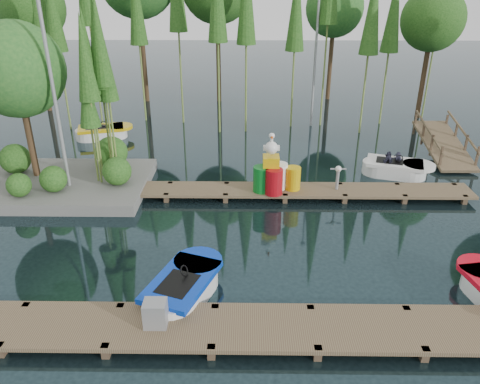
{
  "coord_description": "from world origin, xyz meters",
  "views": [
    {
      "loc": [
        0.68,
        -12.31,
        7.1
      ],
      "look_at": [
        0.5,
        0.5,
        1.1
      ],
      "focal_mm": 35.0,
      "sensor_mm": 36.0,
      "label": 1
    }
  ],
  "objects_px": {
    "boat_blue": "(183,288)",
    "utility_cabinet": "(155,314)",
    "island": "(41,101)",
    "drum_cluster": "(272,174)",
    "boat_yellow_far": "(102,132)",
    "yellow_barrel": "(293,178)"
  },
  "relations": [
    {
      "from": "boat_blue",
      "to": "boat_yellow_far",
      "type": "bearing_deg",
      "value": 134.2
    },
    {
      "from": "boat_blue",
      "to": "utility_cabinet",
      "type": "bearing_deg",
      "value": -86.93
    },
    {
      "from": "boat_yellow_far",
      "to": "utility_cabinet",
      "type": "relative_size",
      "value": 4.87
    },
    {
      "from": "boat_yellow_far",
      "to": "drum_cluster",
      "type": "height_order",
      "value": "drum_cluster"
    },
    {
      "from": "island",
      "to": "boat_blue",
      "type": "relative_size",
      "value": 2.27
    },
    {
      "from": "island",
      "to": "boat_yellow_far",
      "type": "distance_m",
      "value": 6.24
    },
    {
      "from": "boat_blue",
      "to": "yellow_barrel",
      "type": "distance_m",
      "value": 6.48
    },
    {
      "from": "island",
      "to": "boat_blue",
      "type": "distance_m",
      "value": 8.97
    },
    {
      "from": "island",
      "to": "boat_blue",
      "type": "bearing_deg",
      "value": -49.62
    },
    {
      "from": "utility_cabinet",
      "to": "drum_cluster",
      "type": "height_order",
      "value": "drum_cluster"
    },
    {
      "from": "boat_yellow_far",
      "to": "yellow_barrel",
      "type": "distance_m",
      "value": 10.54
    },
    {
      "from": "boat_blue",
      "to": "utility_cabinet",
      "type": "xyz_separation_m",
      "value": [
        -0.41,
        -1.33,
        0.33
      ]
    },
    {
      "from": "yellow_barrel",
      "to": "drum_cluster",
      "type": "bearing_deg",
      "value": -168.28
    },
    {
      "from": "yellow_barrel",
      "to": "utility_cabinet",
      "type": "bearing_deg",
      "value": -116.63
    },
    {
      "from": "boat_yellow_far",
      "to": "utility_cabinet",
      "type": "height_order",
      "value": "boat_yellow_far"
    },
    {
      "from": "island",
      "to": "drum_cluster",
      "type": "distance_m",
      "value": 8.23
    },
    {
      "from": "yellow_barrel",
      "to": "drum_cluster",
      "type": "height_order",
      "value": "drum_cluster"
    },
    {
      "from": "boat_blue",
      "to": "drum_cluster",
      "type": "xyz_separation_m",
      "value": [
        2.35,
        5.51,
        0.64
      ]
    },
    {
      "from": "boat_yellow_far",
      "to": "yellow_barrel",
      "type": "relative_size",
      "value": 3.59
    },
    {
      "from": "boat_yellow_far",
      "to": "boat_blue",
      "type": "bearing_deg",
      "value": -61.15
    },
    {
      "from": "boat_blue",
      "to": "boat_yellow_far",
      "type": "height_order",
      "value": "boat_yellow_far"
    },
    {
      "from": "boat_blue",
      "to": "boat_yellow_far",
      "type": "relative_size",
      "value": 1.03
    }
  ]
}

